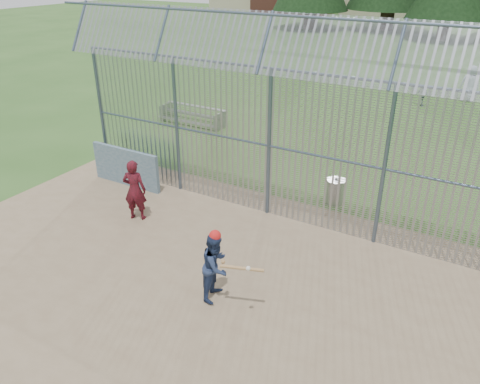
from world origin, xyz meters
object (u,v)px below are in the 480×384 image
Objects in this scene: batter at (216,266)px; bleacher at (192,115)px; trash_can at (335,191)px; dugout_wall at (126,167)px; onlooker at (135,190)px.

bleacher is (-7.11, 9.14, -0.36)m from batter.
batter is 5.32m from trash_can.
dugout_wall is 1.47× the size of onlooker.
batter is 0.50× the size of bleacher.
bleacher is at bearing -86.00° from onlooker.
onlooker is (1.69, -1.46, 0.25)m from dugout_wall.
dugout_wall is 0.83× the size of bleacher.
onlooker is 0.57× the size of bleacher.
batter reaches higher than bleacher.
batter is 11.59m from bleacher.
trash_can is (0.68, 5.27, -0.39)m from batter.
trash_can is 8.70m from bleacher.
dugout_wall reaches higher than trash_can.
bleacher is at bearing 153.57° from trash_can.
batter is at bearing 134.35° from onlooker.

